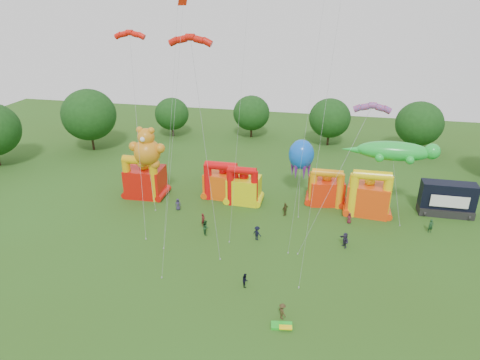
% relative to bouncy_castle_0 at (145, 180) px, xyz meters
% --- Properties ---
extents(ground, '(160.00, 160.00, 0.00)m').
position_rel_bouncy_castle_0_xyz_m(ground, '(18.94, -25.83, -2.64)').
color(ground, '#2C4C15').
rests_on(ground, ground).
extents(tree_ring, '(124.09, 126.19, 12.07)m').
position_rel_bouncy_castle_0_xyz_m(tree_ring, '(17.75, -25.22, 3.62)').
color(tree_ring, '#352314').
rests_on(tree_ring, ground).
extents(bouncy_castle_0, '(5.60, 4.54, 6.97)m').
position_rel_bouncy_castle_0_xyz_m(bouncy_castle_0, '(0.00, 0.00, 0.00)').
color(bouncy_castle_0, red).
rests_on(bouncy_castle_0, ground).
extents(bouncy_castle_1, '(5.73, 4.80, 6.13)m').
position_rel_bouncy_castle_0_xyz_m(bouncy_castle_1, '(11.79, 2.28, -0.31)').
color(bouncy_castle_1, '#E5540C').
rests_on(bouncy_castle_1, ground).
extents(bouncy_castle_2, '(4.84, 3.97, 6.07)m').
position_rel_bouncy_castle_0_xyz_m(bouncy_castle_2, '(15.21, 0.95, -0.32)').
color(bouncy_castle_2, yellow).
rests_on(bouncy_castle_2, ground).
extents(bouncy_castle_3, '(5.49, 4.70, 5.84)m').
position_rel_bouncy_castle_0_xyz_m(bouncy_castle_3, '(27.18, 3.16, -0.41)').
color(bouncy_castle_3, red).
rests_on(bouncy_castle_3, ground).
extents(bouncy_castle_4, '(6.11, 5.10, 7.00)m').
position_rel_bouncy_castle_0_xyz_m(bouncy_castle_4, '(33.02, 1.20, 0.01)').
color(bouncy_castle_4, '#EF430D').
rests_on(bouncy_castle_4, ground).
extents(stage_trailer, '(7.24, 2.92, 4.77)m').
position_rel_bouncy_castle_0_xyz_m(stage_trailer, '(43.85, 3.17, -0.35)').
color(stage_trailer, black).
rests_on(stage_trailer, ground).
extents(teddy_bear_kite, '(5.46, 5.28, 11.54)m').
position_rel_bouncy_castle_0_xyz_m(teddy_bear_kite, '(1.72, -1.70, 3.71)').
color(teddy_bear_kite, orange).
rests_on(teddy_bear_kite, ground).
extents(gecko_kite, '(12.64, 5.36, 10.90)m').
position_rel_bouncy_castle_0_xyz_m(gecko_kite, '(35.82, 0.80, 4.94)').
color(gecko_kite, green).
rests_on(gecko_kite, ground).
extents(octopus_kite, '(3.75, 8.77, 9.20)m').
position_rel_bouncy_castle_0_xyz_m(octopus_kite, '(23.22, 3.91, 2.94)').
color(octopus_kite, blue).
rests_on(octopus_kite, ground).
extents(parafoil_kites, '(33.21, 11.22, 25.78)m').
position_rel_bouncy_castle_0_xyz_m(parafoil_kites, '(11.89, -9.19, 8.73)').
color(parafoil_kites, red).
rests_on(parafoil_kites, ground).
extents(diamond_kites, '(19.47, 15.27, 41.31)m').
position_rel_bouncy_castle_0_xyz_m(diamond_kites, '(17.37, -11.24, 13.69)').
color(diamond_kites, red).
rests_on(diamond_kites, ground).
extents(folded_kite_bundle, '(2.13, 1.33, 0.31)m').
position_rel_bouncy_castle_0_xyz_m(folded_kite_bundle, '(23.93, -23.96, -2.50)').
color(folded_kite_bundle, green).
rests_on(folded_kite_bundle, ground).
extents(spectator_0, '(0.96, 0.74, 1.75)m').
position_rel_bouncy_castle_0_xyz_m(spectator_0, '(6.45, -3.46, -1.76)').
color(spectator_0, '#2E2843').
rests_on(spectator_0, ground).
extents(spectator_1, '(0.65, 0.78, 1.84)m').
position_rel_bouncy_castle_0_xyz_m(spectator_1, '(11.30, -7.15, -1.72)').
color(spectator_1, '#4D1616').
rests_on(spectator_1, ground).
extents(spectator_2, '(1.12, 1.20, 1.97)m').
position_rel_bouncy_castle_0_xyz_m(spectator_2, '(12.23, -9.15, -1.65)').
color(spectator_2, '#1A411F').
rests_on(spectator_2, ground).
extents(spectator_3, '(1.42, 1.24, 1.91)m').
position_rel_bouncy_castle_0_xyz_m(spectator_3, '(18.99, -9.17, -1.68)').
color(spectator_3, black).
rests_on(spectator_3, ground).
extents(spectator_4, '(1.14, 1.17, 1.97)m').
position_rel_bouncy_castle_0_xyz_m(spectator_4, '(21.76, -2.04, -1.65)').
color(spectator_4, '#42391A').
rests_on(spectator_4, ground).
extents(spectator_5, '(1.38, 1.90, 1.98)m').
position_rel_bouncy_castle_0_xyz_m(spectator_5, '(29.83, -8.61, -1.65)').
color(spectator_5, '#29233B').
rests_on(spectator_5, ground).
extents(spectator_6, '(0.87, 0.70, 1.54)m').
position_rel_bouncy_castle_0_xyz_m(spectator_6, '(30.52, -2.41, -1.87)').
color(spectator_6, '#581923').
rests_on(spectator_6, ground).
extents(spectator_7, '(0.79, 0.64, 1.86)m').
position_rel_bouncy_castle_0_xyz_m(spectator_7, '(40.85, -2.72, -1.70)').
color(spectator_7, '#173B1D').
rests_on(spectator_7, ground).
extents(spectator_8, '(0.78, 0.89, 1.56)m').
position_rel_bouncy_castle_0_xyz_m(spectator_8, '(19.33, -18.62, -1.86)').
color(spectator_8, black).
rests_on(spectator_8, ground).
extents(spectator_9, '(1.20, 1.27, 1.72)m').
position_rel_bouncy_castle_0_xyz_m(spectator_9, '(23.78, -22.80, -1.78)').
color(spectator_9, '#3A2E17').
rests_on(spectator_9, ground).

